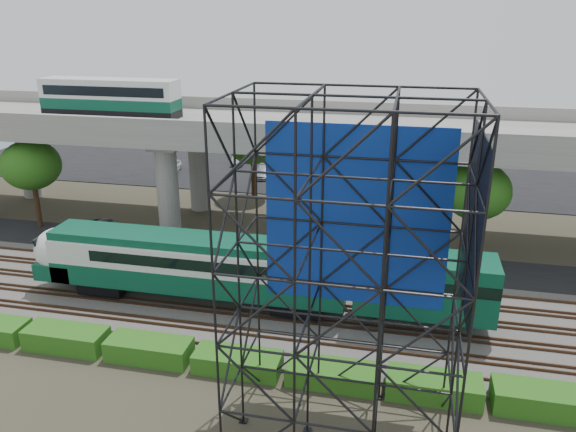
# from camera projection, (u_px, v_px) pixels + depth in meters

# --- Properties ---
(ground) EXTENTS (140.00, 140.00, 0.00)m
(ground) POSITION_uv_depth(u_px,v_px,m) (243.00, 326.00, 33.74)
(ground) COLOR #474233
(ground) RESTS_ON ground
(ballast_bed) EXTENTS (90.00, 12.00, 0.20)m
(ballast_bed) POSITION_uv_depth(u_px,v_px,m) (252.00, 308.00, 35.54)
(ballast_bed) COLOR slate
(ballast_bed) RESTS_ON ground
(service_road) EXTENTS (90.00, 5.00, 0.08)m
(service_road) POSITION_uv_depth(u_px,v_px,m) (282.00, 255.00, 43.35)
(service_road) COLOR black
(service_road) RESTS_ON ground
(parking_lot) EXTENTS (90.00, 18.00, 0.08)m
(parking_lot) POSITION_uv_depth(u_px,v_px,m) (327.00, 174.00, 64.90)
(parking_lot) COLOR black
(parking_lot) RESTS_ON ground
(harbor_water) EXTENTS (140.00, 40.00, 0.03)m
(harbor_water) POSITION_uv_depth(u_px,v_px,m) (348.00, 135.00, 85.08)
(harbor_water) COLOR #40566A
(harbor_water) RESTS_ON ground
(rail_tracks) EXTENTS (90.00, 9.52, 0.16)m
(rail_tracks) POSITION_uv_depth(u_px,v_px,m) (252.00, 306.00, 35.48)
(rail_tracks) COLOR #472D1E
(rail_tracks) RESTS_ON ballast_bed
(commuter_train) EXTENTS (29.30, 3.06, 4.30)m
(commuter_train) POSITION_uv_depth(u_px,v_px,m) (229.00, 266.00, 34.86)
(commuter_train) COLOR black
(commuter_train) RESTS_ON rail_tracks
(overpass) EXTENTS (80.00, 12.00, 12.40)m
(overpass) POSITION_uv_depth(u_px,v_px,m) (282.00, 136.00, 45.81)
(overpass) COLOR #9E9B93
(overpass) RESTS_ON ground
(scaffold_tower) EXTENTS (9.36, 6.36, 15.00)m
(scaffold_tower) POSITION_uv_depth(u_px,v_px,m) (347.00, 286.00, 22.46)
(scaffold_tower) COLOR black
(scaffold_tower) RESTS_ON ground
(hedge_strip) EXTENTS (34.60, 1.80, 1.20)m
(hedge_strip) POSITION_uv_depth(u_px,v_px,m) (238.00, 361.00, 29.40)
(hedge_strip) COLOR #255C15
(hedge_strip) RESTS_ON ground
(trees) EXTENTS (40.94, 16.94, 7.69)m
(trees) POSITION_uv_depth(u_px,v_px,m) (243.00, 164.00, 47.57)
(trees) COLOR #382314
(trees) RESTS_ON ground
(suv) EXTENTS (4.86, 2.93, 1.26)m
(suv) POSITION_uv_depth(u_px,v_px,m) (109.00, 228.00, 46.92)
(suv) COLOR black
(suv) RESTS_ON service_road
(parked_cars) EXTENTS (35.27, 9.35, 1.30)m
(parked_cars) POSITION_uv_depth(u_px,v_px,m) (331.00, 170.00, 64.09)
(parked_cars) COLOR silver
(parked_cars) RESTS_ON parking_lot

